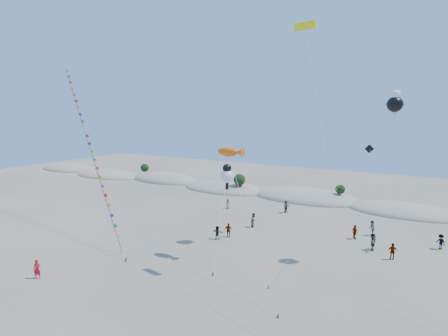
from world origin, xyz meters
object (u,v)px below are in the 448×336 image
Objects in this scene: fish_kite at (231,152)px; flyer_foreground at (37,269)px; kite_train at (89,142)px; parafoil_kite at (306,32)px.

fish_kite is 21.12m from flyer_foreground.
kite_train is at bearing 83.09° from flyer_foreground.
flyer_foreground is (-12.54, -13.63, -10.16)m from fish_kite.
fish_kite is (20.61, 0.47, -0.21)m from kite_train.
parafoil_kite is 31.93m from flyer_foreground.
flyer_foreground is at bearing -146.93° from parafoil_kite.
fish_kite is at bearing 176.48° from parafoil_kite.
parafoil_kite reaches higher than fish_kite.
kite_train is at bearing -178.69° from fish_kite.
kite_train is 2.00× the size of fish_kite.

